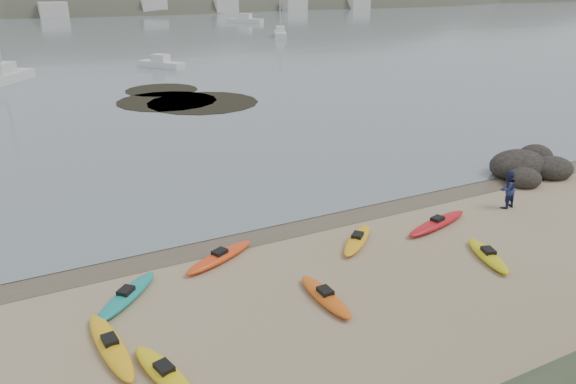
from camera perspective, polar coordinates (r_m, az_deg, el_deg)
ground at (r=24.84m, az=0.00°, el=-3.23°), size 600.00×600.00×0.00m
wet_sand at (r=24.60m, az=0.32°, el=-3.48°), size 60.00×60.00×0.00m
kayaks at (r=20.25m, az=0.44°, el=-8.69°), size 16.92×8.30×0.34m
person_east at (r=28.15m, az=21.37°, el=0.26°), size 0.95×0.77×1.84m
rock_cluster at (r=33.65m, az=23.23°, el=2.03°), size 5.17×3.78×1.69m
kelp_mats at (r=51.37m, az=-10.86°, el=9.24°), size 11.69×15.46×0.04m
moored_boats at (r=101.08m, az=-20.73°, el=14.28°), size 87.03×68.89×1.33m
far_hills at (r=221.32m, az=-14.81°, el=13.60°), size 550.00×135.00×80.00m
far_town at (r=166.09m, az=-22.88°, el=16.66°), size 199.00×5.00×4.00m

